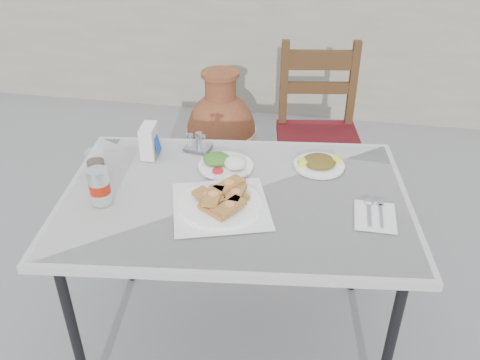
% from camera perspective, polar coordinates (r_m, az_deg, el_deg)
% --- Properties ---
extents(ground, '(80.00, 80.00, 0.00)m').
position_cam_1_polar(ground, '(2.34, -2.27, -17.29)').
color(ground, slate).
rests_on(ground, ground).
extents(cafe_table, '(1.34, 0.99, 0.76)m').
position_cam_1_polar(cafe_table, '(1.86, -0.53, -2.90)').
color(cafe_table, black).
rests_on(cafe_table, ground).
extents(pide_plate, '(0.41, 0.41, 0.07)m').
position_cam_1_polar(pide_plate, '(1.75, -2.21, -2.15)').
color(pide_plate, silver).
rests_on(pide_plate, cafe_table).
extents(salad_rice_plate, '(0.22, 0.22, 0.05)m').
position_cam_1_polar(salad_rice_plate, '(1.98, -1.66, 1.93)').
color(salad_rice_plate, white).
rests_on(salad_rice_plate, cafe_table).
extents(salad_chopped_plate, '(0.20, 0.20, 0.04)m').
position_cam_1_polar(salad_chopped_plate, '(2.01, 8.89, 1.92)').
color(salad_chopped_plate, white).
rests_on(salad_chopped_plate, cafe_table).
extents(soda_can, '(0.07, 0.07, 0.13)m').
position_cam_1_polar(soda_can, '(1.82, -15.50, -0.67)').
color(soda_can, white).
rests_on(soda_can, cafe_table).
extents(cola_glass, '(0.07, 0.07, 0.10)m').
position_cam_1_polar(cola_glass, '(1.99, -15.88, 1.64)').
color(cola_glass, white).
rests_on(cola_glass, cafe_table).
extents(napkin_holder, '(0.08, 0.11, 0.13)m').
position_cam_1_polar(napkin_holder, '(2.08, -10.15, 4.36)').
color(napkin_holder, silver).
rests_on(napkin_holder, cafe_table).
extents(condiment_caddy, '(0.11, 0.10, 0.07)m').
position_cam_1_polar(condiment_caddy, '(2.11, -4.78, 4.07)').
color(condiment_caddy, silver).
rests_on(condiment_caddy, cafe_table).
extents(cutlery_napkin, '(0.14, 0.19, 0.01)m').
position_cam_1_polar(cutlery_napkin, '(1.78, 14.84, -3.66)').
color(cutlery_napkin, silver).
rests_on(cutlery_napkin, cafe_table).
extents(chair, '(0.50, 0.50, 0.99)m').
position_cam_1_polar(chair, '(2.81, 8.72, 5.01)').
color(chair, '#36200E').
rests_on(chair, ground).
extents(terracotta_urn, '(0.43, 0.43, 0.75)m').
position_cam_1_polar(terracotta_urn, '(3.14, -2.10, 5.11)').
color(terracotta_urn, brown).
rests_on(terracotta_urn, ground).
extents(back_wall, '(6.00, 0.25, 1.20)m').
position_cam_1_polar(back_wall, '(4.16, 5.28, 15.59)').
color(back_wall, gray).
rests_on(back_wall, ground).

